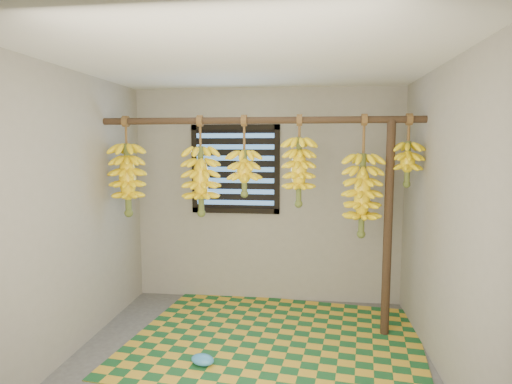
# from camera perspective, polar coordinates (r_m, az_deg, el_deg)

# --- Properties ---
(floor) EXTENTS (3.00, 3.00, 0.01)m
(floor) POSITION_cam_1_polar(r_m,az_deg,el_deg) (3.76, -1.12, -22.00)
(floor) COLOR #494949
(floor) RESTS_ON ground
(ceiling) EXTENTS (3.00, 3.00, 0.01)m
(ceiling) POSITION_cam_1_polar(r_m,az_deg,el_deg) (3.36, -1.21, 17.08)
(ceiling) COLOR silver
(ceiling) RESTS_ON wall_back
(wall_back) EXTENTS (3.00, 0.01, 2.40)m
(wall_back) POSITION_cam_1_polar(r_m,az_deg,el_deg) (4.83, 1.40, -0.52)
(wall_back) COLOR gray
(wall_back) RESTS_ON floor
(wall_left) EXTENTS (0.01, 3.00, 2.40)m
(wall_left) POSITION_cam_1_polar(r_m,az_deg,el_deg) (3.87, -23.84, -2.80)
(wall_left) COLOR gray
(wall_left) RESTS_ON floor
(wall_right) EXTENTS (0.01, 3.00, 2.40)m
(wall_right) POSITION_cam_1_polar(r_m,az_deg,el_deg) (3.48, 24.26, -3.80)
(wall_right) COLOR gray
(wall_right) RESTS_ON floor
(window) EXTENTS (1.00, 0.04, 1.00)m
(window) POSITION_cam_1_polar(r_m,az_deg,el_deg) (4.83, -2.77, 3.04)
(window) COLOR black
(window) RESTS_ON wall_back
(hanging_pole) EXTENTS (3.00, 0.06, 0.06)m
(hanging_pole) POSITION_cam_1_polar(r_m,az_deg,el_deg) (4.00, 0.27, 9.52)
(hanging_pole) COLOR #40291B
(hanging_pole) RESTS_ON wall_left
(support_post) EXTENTS (0.08, 0.08, 2.00)m
(support_post) POSITION_cam_1_polar(r_m,az_deg,el_deg) (4.11, 17.18, -4.85)
(support_post) COLOR #40291B
(support_post) RESTS_ON floor
(woven_mat) EXTENTS (2.80, 2.36, 0.01)m
(woven_mat) POSITION_cam_1_polar(r_m,az_deg,el_deg) (4.13, 2.66, -19.07)
(woven_mat) COLOR #174E25
(woven_mat) RESTS_ON floor
(plastic_bag) EXTENTS (0.24, 0.20, 0.08)m
(plastic_bag) POSITION_cam_1_polar(r_m,az_deg,el_deg) (3.73, -7.13, -21.30)
(plastic_bag) COLOR #3483C2
(plastic_bag) RESTS_ON woven_mat
(banana_bunch_a) EXTENTS (0.32, 0.32, 0.96)m
(banana_bunch_a) POSITION_cam_1_polar(r_m,az_deg,el_deg) (4.36, -16.74, 1.61)
(banana_bunch_a) COLOR brown
(banana_bunch_a) RESTS_ON hanging_pole
(banana_bunch_b) EXTENTS (0.36, 0.36, 0.95)m
(banana_bunch_b) POSITION_cam_1_polar(r_m,az_deg,el_deg) (4.11, -7.35, 1.48)
(banana_bunch_b) COLOR brown
(banana_bunch_b) RESTS_ON hanging_pole
(banana_bunch_c) EXTENTS (0.31, 0.31, 0.76)m
(banana_bunch_c) POSITION_cam_1_polar(r_m,az_deg,el_deg) (4.02, -1.57, 2.58)
(banana_bunch_c) COLOR brown
(banana_bunch_c) RESTS_ON hanging_pole
(banana_bunch_d) EXTENTS (0.30, 0.30, 0.84)m
(banana_bunch_d) POSITION_cam_1_polar(r_m,az_deg,el_deg) (3.98, 5.74, 2.71)
(banana_bunch_d) COLOR brown
(banana_bunch_d) RESTS_ON hanging_pole
(banana_bunch_e) EXTENTS (0.35, 0.35, 1.12)m
(banana_bunch_e) POSITION_cam_1_polar(r_m,az_deg,el_deg) (4.03, 13.97, -0.41)
(banana_bunch_e) COLOR brown
(banana_bunch_e) RESTS_ON hanging_pole
(banana_bunch_f) EXTENTS (0.26, 0.26, 0.65)m
(banana_bunch_f) POSITION_cam_1_polar(r_m,az_deg,el_deg) (4.07, 19.54, 3.58)
(banana_bunch_f) COLOR brown
(banana_bunch_f) RESTS_ON hanging_pole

